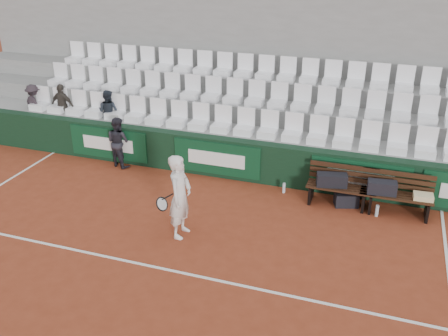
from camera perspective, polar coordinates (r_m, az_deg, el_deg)
ground at (r=9.27m, az=-7.74°, el=-11.20°), size 80.00×80.00×0.00m
court_baseline at (r=9.27m, az=-7.74°, el=-11.18°), size 18.00×0.06×0.01m
back_barrier at (r=12.21m, az=0.58°, el=1.13°), size 18.00×0.34×1.00m
grandstand_tier_front at (r=12.79m, az=1.18°, el=2.25°), size 18.00×0.95×1.00m
grandstand_tier_mid at (r=13.55m, az=2.42°, el=4.60°), size 18.00×0.95×1.45m
grandstand_tier_back at (r=14.34m, az=3.52°, el=6.69°), size 18.00×0.95×1.90m
grandstand_rear_wall at (r=14.59m, az=4.33°, el=12.08°), size 18.00×0.30×4.40m
seat_row_front at (r=12.34m, az=0.97°, el=5.44°), size 11.90×0.44×0.63m
seat_row_mid at (r=13.06m, az=2.28°, el=8.62°), size 11.90×0.44×0.63m
seat_row_back at (r=13.83m, az=3.46°, el=11.45°), size 11.90×0.44×0.63m
bench_left at (r=11.34m, az=13.17°, el=-3.12°), size 1.50×0.56×0.45m
bench_right at (r=11.33m, az=18.95°, el=-3.91°), size 1.50×0.56×0.45m
sports_bag_left at (r=11.18m, az=12.22°, el=-1.34°), size 0.70×0.42×0.28m
sports_bag_right at (r=11.13m, az=17.61°, el=-2.13°), size 0.63×0.34×0.28m
towel at (r=11.22m, az=21.82°, el=-3.05°), size 0.41×0.31×0.11m
sports_bag_ground at (r=11.38m, az=13.80°, el=-3.49°), size 0.58×0.45×0.31m
water_bottle_near at (r=11.69m, az=6.86°, el=-2.27°), size 0.07×0.07×0.25m
water_bottle_far at (r=11.14m, az=17.08°, el=-4.69°), size 0.07×0.07×0.26m
tennis_player at (r=9.72m, az=-5.05°, el=-3.26°), size 0.71×0.63×1.72m
ball_kid at (r=13.05m, az=-11.97°, el=2.93°), size 0.77×0.68×1.32m
spectator_a at (r=15.11m, az=-21.11°, el=8.46°), size 0.83×0.66×1.13m
spectator_b at (r=14.52m, az=-18.17°, el=8.46°), size 0.73×0.33×1.23m
spectator_c at (r=13.73m, az=-13.25°, el=8.07°), size 0.59×0.46×1.20m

